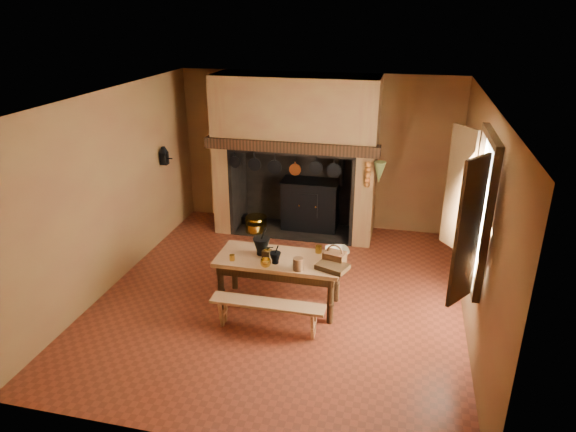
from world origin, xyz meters
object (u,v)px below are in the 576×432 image
(work_table, at_px, (279,265))
(wicker_basket, at_px, (335,257))
(coffee_grinder, at_px, (267,253))
(iron_range, at_px, (311,204))
(mixing_bowl, at_px, (337,252))
(bench_front, at_px, (268,309))

(work_table, bearing_deg, wicker_basket, 1.76)
(coffee_grinder, relative_size, wicker_basket, 0.54)
(iron_range, xyz_separation_m, mixing_bowl, (0.82, -2.41, 0.28))
(iron_range, height_order, wicker_basket, iron_range)
(iron_range, bearing_deg, work_table, -88.30)
(work_table, bearing_deg, coffee_grinder, -169.50)
(work_table, height_order, coffee_grinder, coffee_grinder)
(mixing_bowl, xyz_separation_m, wicker_basket, (-0.00, -0.25, 0.05))
(coffee_grinder, distance_m, wicker_basket, 0.90)
(mixing_bowl, bearing_deg, bench_front, -129.47)
(work_table, bearing_deg, iron_range, 91.70)
(iron_range, bearing_deg, bench_front, -88.62)
(iron_range, relative_size, wicker_basket, 5.13)
(coffee_grinder, xyz_separation_m, mixing_bowl, (0.90, 0.30, -0.02))
(work_table, relative_size, mixing_bowl, 5.18)
(coffee_grinder, bearing_deg, mixing_bowl, 24.27)
(bench_front, xyz_separation_m, mixing_bowl, (0.74, 0.90, 0.46))
(coffee_grinder, xyz_separation_m, wicker_basket, (0.90, 0.05, 0.02))
(work_table, height_order, bench_front, work_table)
(iron_range, distance_m, wicker_basket, 2.79)
(bench_front, height_order, coffee_grinder, coffee_grinder)
(bench_front, distance_m, mixing_bowl, 1.25)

